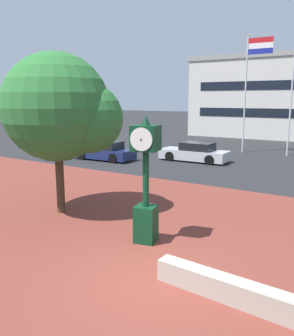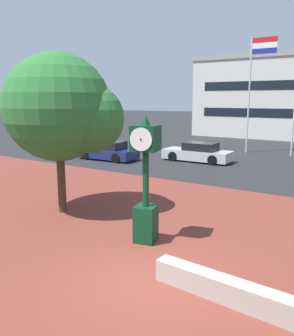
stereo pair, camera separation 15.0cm
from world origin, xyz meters
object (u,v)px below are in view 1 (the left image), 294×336
car_street_far (105,152)px  flagpole_secondary (294,92)px  flagpole_primary (249,81)px  plaza_tree (63,110)px  car_street_mid (195,153)px  street_clock (146,181)px

car_street_far → flagpole_secondary: flagpole_secondary is taller
flagpole_secondary → flagpole_primary: bearing=-180.0°
flagpole_secondary → car_street_far: bearing=-141.0°
plaza_tree → car_street_mid: bearing=92.8°
street_clock → flagpole_secondary: size_ratio=0.47×
car_street_mid → car_street_far: (-5.48, -2.80, -0.00)m
street_clock → flagpole_secondary: (0.41, 18.88, 2.75)m
plaza_tree → car_street_far: size_ratio=1.34×
street_clock → flagpole_primary: size_ratio=0.42×
street_clock → flagpole_primary: (-2.82, 18.88, 3.58)m
car_street_far → flagpole_secondary: 14.03m
street_clock → car_street_far: bearing=121.1°
car_street_mid → plaza_tree: bearing=-178.5°
plaza_tree → flagpole_primary: size_ratio=0.65×
street_clock → plaza_tree: (-3.94, 0.76, 1.91)m
car_street_mid → car_street_far: same height
car_street_mid → car_street_far: 6.15m
street_clock → car_street_mid: (-4.56, 13.23, -1.28)m
plaza_tree → flagpole_secondary: (4.35, 18.13, 0.84)m
car_street_far → flagpole_secondary: bearing=-53.7°
plaza_tree → flagpole_primary: flagpole_primary is taller
plaza_tree → car_street_mid: (-0.62, 12.48, -3.18)m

